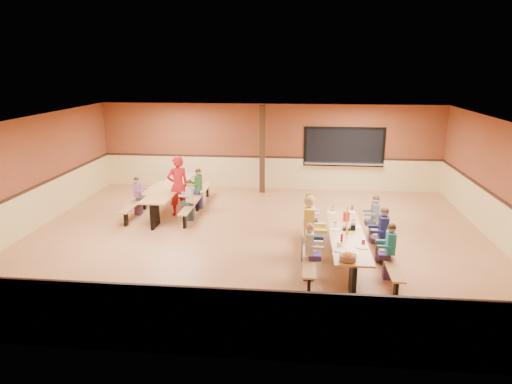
# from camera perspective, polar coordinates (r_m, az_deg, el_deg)

# --- Properties ---
(ground) EXTENTS (12.00, 12.00, 0.00)m
(ground) POSITION_cam_1_polar(r_m,az_deg,el_deg) (11.78, -0.10, -5.76)
(ground) COLOR #A3663E
(ground) RESTS_ON ground
(room_envelope) EXTENTS (12.04, 10.04, 3.02)m
(room_envelope) POSITION_cam_1_polar(r_m,az_deg,el_deg) (11.55, -0.10, -2.57)
(room_envelope) COLOR brown
(room_envelope) RESTS_ON ground
(kitchen_pass_through) EXTENTS (2.78, 0.28, 1.38)m
(kitchen_pass_through) POSITION_cam_1_polar(r_m,az_deg,el_deg) (16.19, 10.93, 5.36)
(kitchen_pass_through) COLOR black
(kitchen_pass_through) RESTS_ON ground
(structural_post) EXTENTS (0.18, 0.18, 3.00)m
(structural_post) POSITION_cam_1_polar(r_m,az_deg,el_deg) (15.62, 0.79, 5.31)
(structural_post) COLOR #311F10
(structural_post) RESTS_ON ground
(cafeteria_table_main) EXTENTS (1.91, 3.70, 0.74)m
(cafeteria_table_main) POSITION_cam_1_polar(r_m,az_deg,el_deg) (10.39, 11.16, -5.96)
(cafeteria_table_main) COLOR #B68048
(cafeteria_table_main) RESTS_ON ground
(cafeteria_table_second) EXTENTS (1.91, 3.70, 0.74)m
(cafeteria_table_second) POSITION_cam_1_polar(r_m,az_deg,el_deg) (14.12, -10.66, -0.13)
(cafeteria_table_second) COLOR #B68048
(cafeteria_table_second) RESTS_ON ground
(seated_child_white_left) EXTENTS (0.37, 0.30, 1.20)m
(seated_child_white_left) POSITION_cam_1_polar(r_m,az_deg,el_deg) (9.47, 6.66, -7.45)
(seated_child_white_left) COLOR silver
(seated_child_white_left) RESTS_ON ground
(seated_adult_yellow) EXTENTS (0.50, 0.41, 1.49)m
(seated_adult_yellow) POSITION_cam_1_polar(r_m,az_deg,el_deg) (10.36, 6.61, -4.55)
(seated_adult_yellow) COLOR yellow
(seated_adult_yellow) RESTS_ON ground
(seated_child_grey_left) EXTENTS (0.36, 0.30, 1.20)m
(seated_child_grey_left) POSITION_cam_1_polar(r_m,az_deg,el_deg) (11.48, 6.52, -3.26)
(seated_child_grey_left) COLOR silver
(seated_child_grey_left) RESTS_ON ground
(seated_child_teal_right) EXTENTS (0.36, 0.30, 1.19)m
(seated_child_teal_right) POSITION_cam_1_polar(r_m,az_deg,el_deg) (9.82, 16.39, -7.18)
(seated_child_teal_right) COLOR teal
(seated_child_teal_right) RESTS_ON ground
(seated_child_navy_right) EXTENTS (0.40, 0.32, 1.26)m
(seated_child_navy_right) POSITION_cam_1_polar(r_m,az_deg,el_deg) (10.60, 15.57, -5.20)
(seated_child_navy_right) COLOR #191C51
(seated_child_navy_right) RESTS_ON ground
(seated_child_char_right) EXTENTS (0.36, 0.29, 1.19)m
(seated_child_char_right) POSITION_cam_1_polar(r_m,az_deg,el_deg) (11.72, 14.62, -3.32)
(seated_child_char_right) COLOR #586063
(seated_child_char_right) RESTS_ON ground
(seated_child_purple_sec) EXTENTS (0.33, 0.27, 1.13)m
(seated_child_purple_sec) POSITION_cam_1_polar(r_m,az_deg,el_deg) (13.85, -14.59, -0.51)
(seated_child_purple_sec) COLOR #855483
(seated_child_purple_sec) RESTS_ON ground
(seated_child_green_sec) EXTENTS (0.38, 0.31, 1.23)m
(seated_child_green_sec) POSITION_cam_1_polar(r_m,az_deg,el_deg) (14.13, -7.18, 0.41)
(seated_child_green_sec) COLOR #2C6D33
(seated_child_green_sec) RESTS_ON ground
(seated_child_tan_sec) EXTENTS (0.35, 0.29, 1.17)m
(seated_child_tan_sec) POSITION_cam_1_polar(r_m,az_deg,el_deg) (13.06, -8.28, -1.05)
(seated_child_tan_sec) COLOR #BEB099
(seated_child_tan_sec) RESTS_ON ground
(standing_woman) EXTENTS (0.77, 0.71, 1.77)m
(standing_woman) POSITION_cam_1_polar(r_m,az_deg,el_deg) (13.52, -9.74, 0.79)
(standing_woman) COLOR red
(standing_woman) RESTS_ON ground
(punch_pitcher) EXTENTS (0.16, 0.16, 0.22)m
(punch_pitcher) POSITION_cam_1_polar(r_m,az_deg,el_deg) (10.95, 11.23, -3.03)
(punch_pitcher) COLOR red
(punch_pitcher) RESTS_ON cafeteria_table_main
(chip_bowl) EXTENTS (0.32, 0.32, 0.15)m
(chip_bowl) POSITION_cam_1_polar(r_m,az_deg,el_deg) (8.82, 11.41, -7.96)
(chip_bowl) COLOR orange
(chip_bowl) RESTS_ON cafeteria_table_main
(napkin_dispenser) EXTENTS (0.10, 0.14, 0.13)m
(napkin_dispenser) POSITION_cam_1_polar(r_m,az_deg,el_deg) (10.42, 12.03, -4.30)
(napkin_dispenser) COLOR black
(napkin_dispenser) RESTS_ON cafeteria_table_main
(condiment_mustard) EXTENTS (0.06, 0.06, 0.17)m
(condiment_mustard) POSITION_cam_1_polar(r_m,az_deg,el_deg) (10.10, 11.32, -4.79)
(condiment_mustard) COLOR yellow
(condiment_mustard) RESTS_ON cafeteria_table_main
(condiment_ketchup) EXTENTS (0.06, 0.06, 0.17)m
(condiment_ketchup) POSITION_cam_1_polar(r_m,az_deg,el_deg) (9.70, 10.67, -5.62)
(condiment_ketchup) COLOR #B2140F
(condiment_ketchup) RESTS_ON cafeteria_table_main
(table_paddle) EXTENTS (0.16, 0.16, 0.56)m
(table_paddle) POSITION_cam_1_polar(r_m,az_deg,el_deg) (10.36, 11.24, -3.96)
(table_paddle) COLOR black
(table_paddle) RESTS_ON cafeteria_table_main
(place_settings) EXTENTS (0.65, 3.30, 0.11)m
(place_settings) POSITION_cam_1_polar(r_m,az_deg,el_deg) (10.30, 11.23, -4.56)
(place_settings) COLOR beige
(place_settings) RESTS_ON cafeteria_table_main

